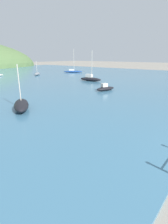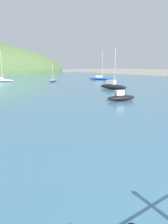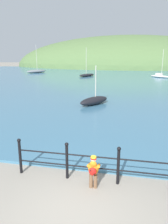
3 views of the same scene
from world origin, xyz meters
The scene contains 5 objects.
boat_far_left centered at (12.44, 29.43, 0.37)m, with size 2.44×2.14×2.58m.
boat_green_fishing centered at (12.64, 16.94, 0.43)m, with size 1.43×3.41×4.14m.
boat_twin_mast centered at (7.84, 11.19, 0.35)m, with size 2.34×1.29×0.76m.
boat_nearest_quay centered at (6.23, 34.24, 0.35)m, with size 3.51×3.30×4.55m.
boat_far_right centered at (21.07, 28.53, 0.35)m, with size 3.64×3.83×4.82m.
Camera 2 is at (-3.62, 0.35, 2.68)m, focal length 35.00 mm.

